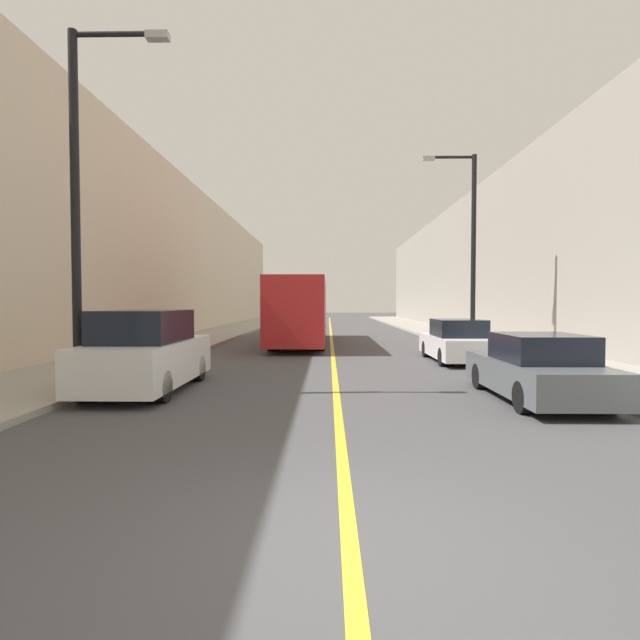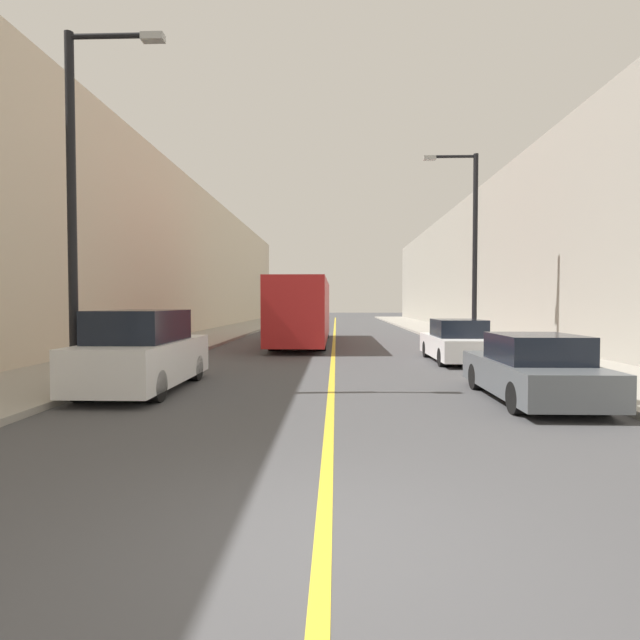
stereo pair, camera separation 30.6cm
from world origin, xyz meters
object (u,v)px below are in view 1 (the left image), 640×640
Objects in this scene: street_lamp_left at (83,190)px; street_lamp_right at (469,241)px; car_right_mid at (457,342)px; parked_suv_left at (147,354)px; car_right_near at (537,370)px; bus at (301,310)px.

street_lamp_right reaches higher than street_lamp_left.
street_lamp_right is (1.27, 3.05, 3.98)m from car_right_mid.
parked_suv_left is 8.85m from car_right_near.
bus reaches higher than car_right_mid.
bus is at bearing 147.74° from street_lamp_right.
car_right_mid is 12.69m from street_lamp_left.
car_right_near is 0.54× the size of street_lamp_right.
car_right_near is (8.79, -0.99, -0.24)m from parked_suv_left.
car_right_mid is at bearing -51.93° from bus.
parked_suv_left reaches higher than car_right_near.
street_lamp_right is at bearing 40.65° from street_lamp_left.
street_lamp_left is at bearing 177.82° from car_right_near.
bus is 1.53× the size of street_lamp_left.
street_lamp_left is (-4.08, -14.29, 2.90)m from bus.
car_right_near is at bearing -97.65° from street_lamp_right.
street_lamp_left is at bearing -152.49° from parked_suv_left.
parked_suv_left is 3.96m from street_lamp_left.
car_right_mid is 5.17m from street_lamp_right.
street_lamp_right is (10.15, 9.11, 3.77)m from parked_suv_left.
street_lamp_left is at bearing -105.92° from bus.
parked_suv_left is at bearing 173.57° from car_right_near.
bus is at bearing 128.07° from car_right_mid.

